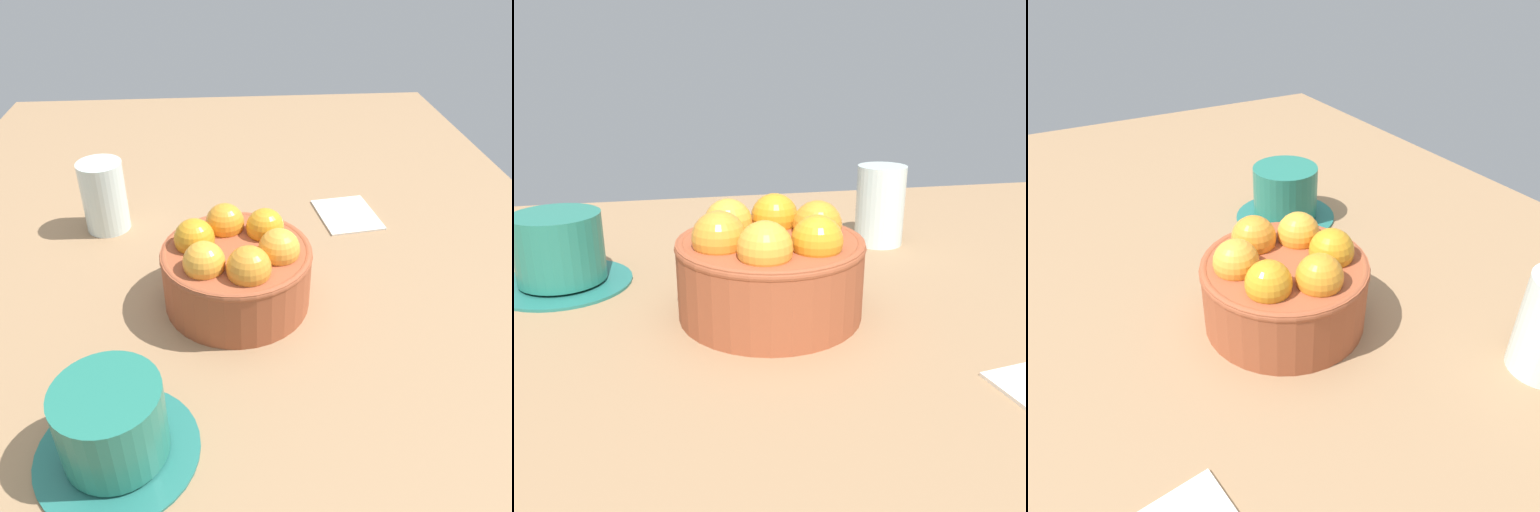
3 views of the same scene
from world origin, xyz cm
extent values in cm
cube|color=#997551|center=(0.00, 0.00, -1.52)|extent=(150.64, 94.06, 3.04)
cylinder|color=#9E4C2D|center=(0.00, 0.00, 3.51)|extent=(16.60, 16.60, 7.02)
torus|color=#9E4C2D|center=(0.00, 0.00, 6.62)|extent=(16.80, 16.80, 1.00)
sphere|color=#F19E35|center=(1.38, 4.53, 7.79)|extent=(4.52, 4.52, 4.52)
sphere|color=orange|center=(-3.23, 3.46, 7.79)|extent=(4.37, 4.37, 4.37)
sphere|color=orange|center=(-4.61, -1.07, 7.79)|extent=(4.49, 4.49, 4.49)
sphere|color=orange|center=(-1.38, -4.53, 7.79)|extent=(4.54, 4.54, 4.54)
sphere|color=gold|center=(3.23, -3.46, 7.79)|extent=(4.48, 4.48, 4.48)
sphere|color=orange|center=(4.61, 1.07, 7.79)|extent=(4.68, 4.68, 4.68)
cylinder|color=#236B61|center=(19.61, -11.05, 0.30)|extent=(13.91, 13.91, 0.60)
cylinder|color=#237260|center=(19.61, -11.05, 4.08)|extent=(8.87, 8.87, 6.96)
camera|label=1|loc=(47.80, -1.58, 38.91)|focal=36.93mm
camera|label=2|loc=(9.29, 44.18, 21.53)|focal=37.89mm
camera|label=3|loc=(-35.69, 19.95, 34.14)|focal=35.21mm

